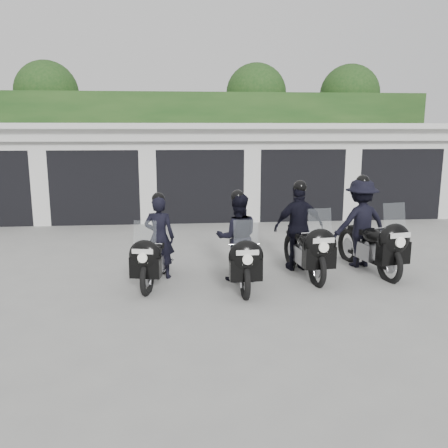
{
  "coord_description": "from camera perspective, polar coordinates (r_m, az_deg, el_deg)",
  "views": [
    {
      "loc": [
        -0.6,
        -8.62,
        2.81
      ],
      "look_at": [
        0.2,
        0.06,
        1.05
      ],
      "focal_mm": 38.0,
      "sensor_mm": 36.0,
      "label": 1
    }
  ],
  "objects": [
    {
      "name": "police_bike_b",
      "position": [
        8.67,
        1.79,
        -2.38
      ],
      "size": [
        0.81,
        2.03,
        1.77
      ],
      "rotation": [
        0.0,
        0.0,
        0.02
      ],
      "color": "black",
      "rests_on": "ground"
    },
    {
      "name": "police_bike_a",
      "position": [
        8.83,
        -8.18,
        -2.71
      ],
      "size": [
        0.83,
        1.93,
        1.7
      ],
      "rotation": [
        0.0,
        0.0,
        -0.21
      ],
      "color": "black",
      "rests_on": "ground"
    },
    {
      "name": "police_bike_d",
      "position": [
        9.98,
        16.59,
        -0.49
      ],
      "size": [
        1.26,
        2.23,
        1.96
      ],
      "rotation": [
        0.0,
        0.0,
        0.19
      ],
      "color": "black",
      "rests_on": "ground"
    },
    {
      "name": "background_vegetation",
      "position": [
        21.56,
        -2.76,
        11.3
      ],
      "size": [
        20.0,
        3.9,
        5.8
      ],
      "color": "#193B15",
      "rests_on": "ground"
    },
    {
      "name": "garage_block",
      "position": [
        16.75,
        -3.24,
        6.65
      ],
      "size": [
        16.4,
        6.8,
        2.96
      ],
      "color": "silver",
      "rests_on": "ground"
    },
    {
      "name": "police_bike_c",
      "position": [
        9.44,
        9.35,
        -1.08
      ],
      "size": [
        1.07,
        2.15,
        1.87
      ],
      "rotation": [
        0.0,
        0.0,
        0.1
      ],
      "color": "black",
      "rests_on": "ground"
    },
    {
      "name": "ground",
      "position": [
        9.09,
        -1.25,
        -6.6
      ],
      "size": [
        80.0,
        80.0,
        0.0
      ],
      "primitive_type": "plane",
      "color": "gray",
      "rests_on": "ground"
    }
  ]
}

